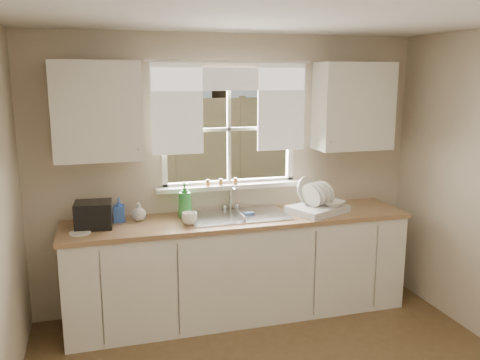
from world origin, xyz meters
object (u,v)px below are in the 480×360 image
object	(u,v)px
black_appliance	(93,215)
cup	(189,218)
soap_bottle_a	(185,200)
dish_rack	(317,205)

from	to	relation	value
black_appliance	cup	bearing A→B (deg)	-5.96
soap_bottle_a	black_appliance	distance (m)	0.77
dish_rack	soap_bottle_a	bearing A→B (deg)	173.14
dish_rack	cup	size ratio (longest dim) A/B	4.55
dish_rack	black_appliance	xyz separation A→B (m)	(-1.95, 0.08, 0.04)
soap_bottle_a	cup	xyz separation A→B (m)	(0.00, -0.20, -0.11)
soap_bottle_a	black_appliance	bearing A→B (deg)	175.56
cup	dish_rack	bearing A→B (deg)	-20.00
soap_bottle_a	cup	distance (m)	0.22
dish_rack	black_appliance	world-z (taller)	dish_rack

